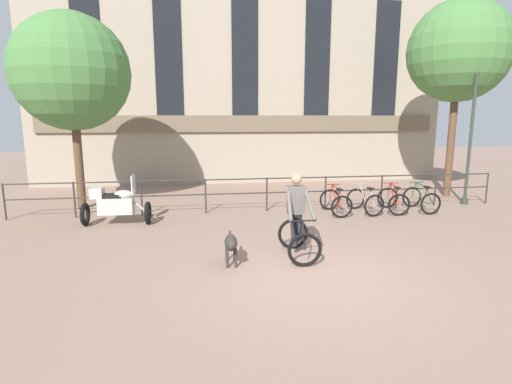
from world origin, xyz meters
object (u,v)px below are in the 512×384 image
object	(u,v)px
parked_bicycle_near_lamp	(336,202)
parked_bicycle_far_end	(421,199)
cyclist_with_bike	(297,220)
parked_bicycle_mid_right	(393,200)
dog	(231,244)
street_lamp	(472,123)
parked_motorcycle	(116,205)
parked_bicycle_mid_left	(365,201)

from	to	relation	value
parked_bicycle_near_lamp	parked_bicycle_far_end	xyz separation A→B (m)	(2.76, 0.00, 0.00)
cyclist_with_bike	parked_bicycle_mid_right	world-z (taller)	cyclist_with_bike
parked_bicycle_near_lamp	dog	bearing A→B (deg)	47.28
dog	street_lamp	xyz separation A→B (m)	(8.22, 4.47, 2.24)
parked_motorcycle	parked_bicycle_far_end	world-z (taller)	parked_motorcycle
parked_motorcycle	parked_bicycle_mid_left	distance (m)	7.21
parked_bicycle_near_lamp	parked_bicycle_far_end	distance (m)	2.76
parked_bicycle_near_lamp	parked_bicycle_mid_right	world-z (taller)	same
cyclist_with_bike	parked_bicycle_far_end	world-z (taller)	cyclist_with_bike
cyclist_with_bike	dog	bearing A→B (deg)	-162.63
cyclist_with_bike	dog	world-z (taller)	cyclist_with_bike
parked_bicycle_far_end	street_lamp	size ratio (longest dim) A/B	0.23
dog	street_lamp	size ratio (longest dim) A/B	0.21
parked_bicycle_mid_right	street_lamp	world-z (taller)	street_lamp
dog	parked_motorcycle	bearing A→B (deg)	131.45
parked_bicycle_near_lamp	parked_bicycle_mid_left	size ratio (longest dim) A/B	0.93
parked_bicycle_mid_left	parked_bicycle_far_end	world-z (taller)	same
parked_bicycle_near_lamp	parked_motorcycle	bearing A→B (deg)	2.94
cyclist_with_bike	parked_motorcycle	distance (m)	5.22
parked_bicycle_far_end	parked_bicycle_near_lamp	bearing A→B (deg)	-0.46
dog	street_lamp	world-z (taller)	street_lamp
parked_bicycle_mid_left	parked_bicycle_mid_right	bearing A→B (deg)	172.06
cyclist_with_bike	parked_bicycle_far_end	size ratio (longest dim) A/B	1.52
parked_bicycle_mid_left	parked_bicycle_near_lamp	bearing A→B (deg)	-7.94
parked_bicycle_mid_left	parked_bicycle_far_end	xyz separation A→B (m)	(1.84, -0.00, 0.00)
dog	parked_bicycle_near_lamp	world-z (taller)	parked_bicycle_near_lamp
cyclist_with_bike	parked_motorcycle	xyz separation A→B (m)	(-4.23, 3.05, -0.20)
parked_bicycle_mid_right	parked_bicycle_far_end	bearing A→B (deg)	-171.43
parked_motorcycle	parked_bicycle_near_lamp	bearing A→B (deg)	-84.71
parked_bicycle_near_lamp	parked_bicycle_mid_right	bearing A→B (deg)	179.75
dog	parked_bicycle_mid_right	distance (m)	6.53
parked_bicycle_mid_left	street_lamp	distance (m)	4.52
street_lamp	parked_bicycle_far_end	bearing A→B (deg)	-161.32
parked_bicycle_mid_left	cyclist_with_bike	bearing A→B (deg)	40.91
parked_bicycle_near_lamp	parked_bicycle_mid_left	xyz separation A→B (m)	(0.92, 0.00, 0.00)
dog	parked_bicycle_near_lamp	xyz separation A→B (m)	(3.47, 3.80, -0.07)
cyclist_with_bike	parked_bicycle_near_lamp	distance (m)	3.99
cyclist_with_bike	parked_bicycle_near_lamp	size ratio (longest dim) A/B	1.53
parked_motorcycle	parked_bicycle_mid_right	xyz separation A→B (m)	(8.12, 0.35, -0.20)
parked_bicycle_mid_right	dog	bearing A→B (deg)	44.10
parked_motorcycle	parked_bicycle_near_lamp	xyz separation A→B (m)	(6.28, 0.35, -0.20)
parked_bicycle_mid_right	parked_bicycle_far_end	world-z (taller)	same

